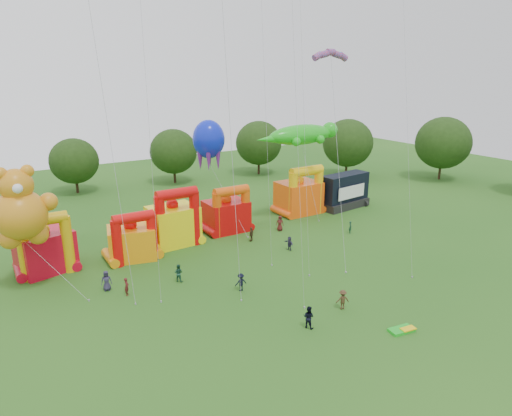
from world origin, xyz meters
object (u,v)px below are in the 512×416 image
bouncy_castle_2 (174,222)px  spectator_4 (251,234)px  spectator_0 (106,281)px  bouncy_castle_0 (45,249)px  octopus_kite (218,171)px  teddy_bear_kite (36,237)px  stage_trailer (345,191)px  gecko_kite (304,150)px

bouncy_castle_2 → spectator_4: bearing=-26.1°
bouncy_castle_2 → spectator_0: bouncy_castle_2 is taller
bouncy_castle_0 → spectator_0: bearing=-61.5°
bouncy_castle_0 → octopus_kite: octopus_kite is taller
bouncy_castle_0 → teddy_bear_kite: (-1.03, -4.83, 3.04)m
stage_trailer → spectator_4: size_ratio=4.63×
stage_trailer → gecko_kite: 11.02m
bouncy_castle_0 → bouncy_castle_2: (13.81, 0.31, 0.21)m
teddy_bear_kite → spectator_0: teddy_bear_kite is taller
bouncy_castle_2 → spectator_4: size_ratio=3.98×
bouncy_castle_2 → spectator_4: 9.12m
octopus_kite → spectator_4: 9.37m
stage_trailer → octopus_kite: 20.24m
gecko_kite → octopus_kite: (-11.08, 3.03, -2.07)m
bouncy_castle_2 → teddy_bear_kite: (-14.84, -5.14, 2.83)m
gecko_kite → spectator_4: (-10.33, -3.68, -8.57)m
stage_trailer → spectator_0: stage_trailer is taller
bouncy_castle_0 → stage_trailer: bouncy_castle_0 is taller
spectator_0 → bouncy_castle_2: bearing=51.2°
bouncy_castle_0 → bouncy_castle_2: bearing=1.3°
bouncy_castle_0 → teddy_bear_kite: size_ratio=0.54×
octopus_kite → teddy_bear_kite: bearing=-160.3°
bouncy_castle_0 → octopus_kite: size_ratio=0.47×
spectator_0 → bouncy_castle_0: bearing=131.6°
spectator_0 → stage_trailer: bearing=26.1°
gecko_kite → octopus_kite: bearing=164.7°
stage_trailer → bouncy_castle_2: bearing=-178.5°
gecko_kite → octopus_kite: size_ratio=0.94×
stage_trailer → teddy_bear_kite: teddy_bear_kite is taller
stage_trailer → octopus_kite: (-19.52, 2.05, 4.94)m
bouncy_castle_2 → octopus_kite: bearing=20.8°
stage_trailer → teddy_bear_kite: size_ratio=0.69×
bouncy_castle_0 → spectator_0: size_ratio=3.31×
bouncy_castle_2 → spectator_0: 12.57m
teddy_bear_kite → bouncy_castle_0: bearing=77.9°
gecko_kite → spectator_4: 13.92m
bouncy_castle_0 → octopus_kite: 21.89m
spectator_4 → spectator_0: bearing=-23.1°
bouncy_castle_0 → spectator_4: bouncy_castle_0 is taller
teddy_bear_kite → gecko_kite: size_ratio=0.92×
octopus_kite → bouncy_castle_2: bearing=-159.2°
bouncy_castle_0 → stage_trailer: bearing=1.5°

